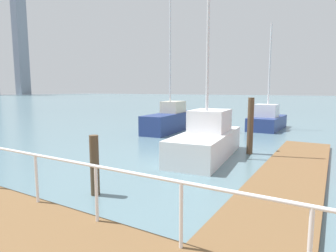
# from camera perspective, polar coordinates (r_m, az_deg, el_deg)

# --- Properties ---
(floating_dock) EXTENTS (12.46, 2.00, 0.18)m
(floating_dock) POSITION_cam_1_polar(r_m,az_deg,el_deg) (9.97, 23.46, -9.28)
(floating_dock) COLOR brown
(floating_dock) RESTS_ON ground_plane
(boardwalk_railing) EXTENTS (0.06, 30.11, 1.08)m
(boardwalk_railing) POSITION_cam_1_polar(r_m,az_deg,el_deg) (4.86, -6.76, -11.77)
(boardwalk_railing) COLOR white
(boardwalk_railing) RESTS_ON boardwalk
(dock_piling_1) EXTENTS (0.24, 0.24, 1.64)m
(dock_piling_1) POSITION_cam_1_polar(r_m,az_deg,el_deg) (7.91, -14.58, -7.68)
(dock_piling_1) COLOR brown
(dock_piling_1) RESTS_ON ground_plane
(dock_piling_3) EXTENTS (0.26, 0.26, 2.50)m
(dock_piling_3) POSITION_cam_1_polar(r_m,az_deg,el_deg) (12.97, 16.26, 0.00)
(dock_piling_3) COLOR brown
(dock_piling_3) RESTS_ON ground_plane
(moored_boat_0) EXTENTS (4.66, 1.99, 7.44)m
(moored_boat_0) POSITION_cam_1_polar(r_m,az_deg,el_deg) (21.63, 19.34, 1.15)
(moored_boat_0) COLOR navy
(moored_boat_0) RESTS_ON ground_plane
(moored_boat_1) EXTENTS (6.07, 2.07, 9.87)m
(moored_boat_1) POSITION_cam_1_polar(r_m,az_deg,el_deg) (19.59, 0.51, 1.37)
(moored_boat_1) COLOR navy
(moored_boat_1) RESTS_ON ground_plane
(moored_boat_3) EXTENTS (5.47, 2.44, 9.46)m
(moored_boat_3) POSITION_cam_1_polar(r_m,az_deg,el_deg) (12.16, 7.87, -2.53)
(moored_boat_3) COLOR white
(moored_boat_3) RESTS_ON ground_plane
(skyline_tower_7) EXTENTS (6.40, 6.51, 83.72)m
(skyline_tower_7) POSITION_cam_1_polar(r_m,az_deg,el_deg) (195.46, -27.81, 18.02)
(skyline_tower_7) COLOR gray
(skyline_tower_7) RESTS_ON ground_plane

